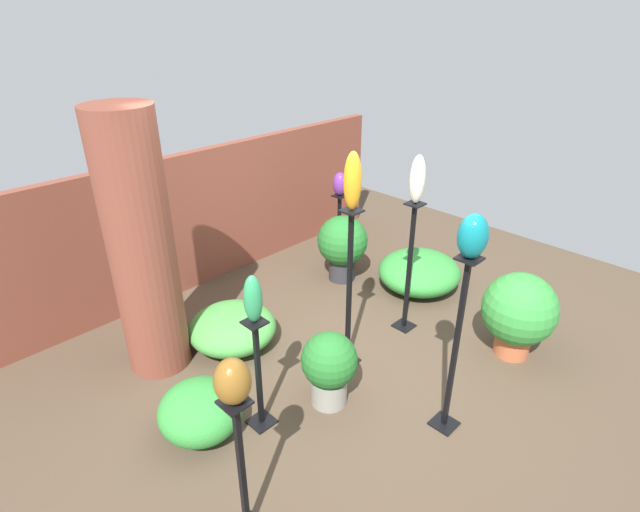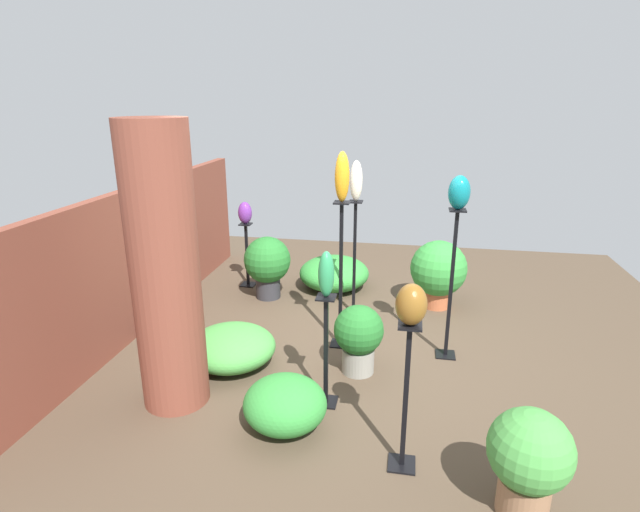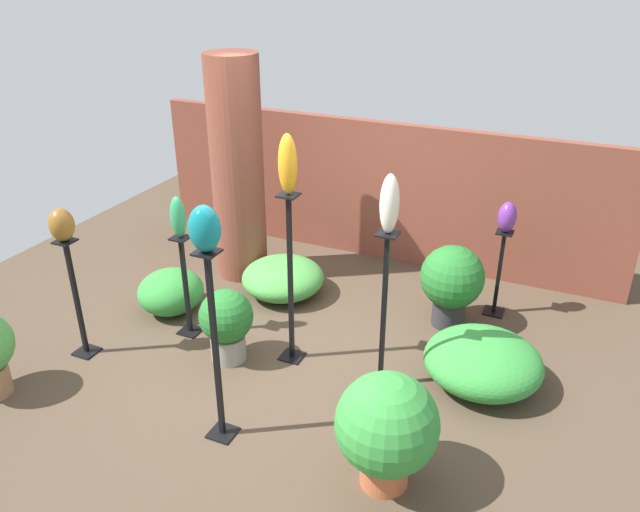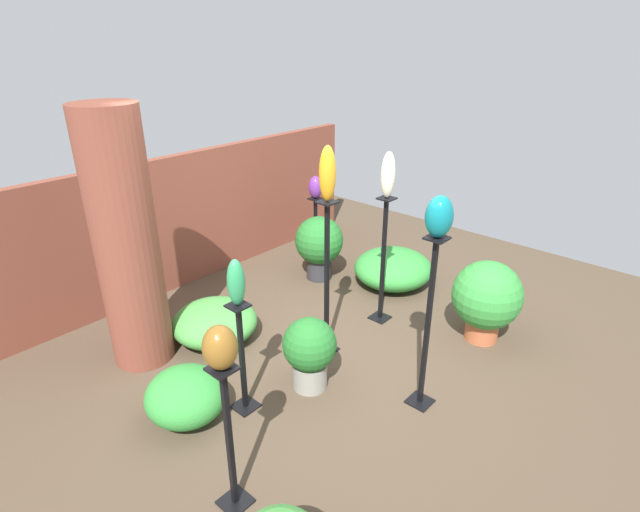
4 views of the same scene
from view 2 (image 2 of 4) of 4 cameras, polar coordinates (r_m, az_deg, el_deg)
ground_plane at (r=5.51m, az=2.47°, el=-10.17°), size 8.00×8.00×0.00m
brick_wall_back at (r=5.94m, az=-20.47°, el=-0.62°), size 5.60×0.12×1.64m
brick_pillar at (r=4.29m, az=-17.30°, el=-1.60°), size 0.57×0.57×2.43m
pedestal_jade at (r=4.36m, az=0.68°, el=-11.38°), size 0.20×0.20×1.01m
pedestal_bronze at (r=3.71m, az=9.72°, el=-16.34°), size 0.20×0.20×1.14m
pedestal_violet at (r=7.09m, az=-8.32°, el=-0.21°), size 0.20×0.20×0.91m
pedestal_amber at (r=5.22m, az=2.39°, el=-2.92°), size 0.20×0.20×1.58m
pedestal_teal at (r=5.17m, az=14.71°, el=-3.88°), size 0.20×0.20×1.56m
pedestal_ivory at (r=6.05m, az=3.95°, el=-0.79°), size 0.20×0.20×1.42m
art_vase_jade at (r=4.04m, az=0.72°, el=-2.10°), size 0.14×0.13×0.39m
art_vase_bronze at (r=3.34m, az=10.40°, el=-5.47°), size 0.21×0.21×0.29m
art_vase_violet at (r=6.92m, az=-8.56°, el=4.90°), size 0.18×0.19×0.30m
art_vase_amber at (r=4.94m, az=2.55°, el=9.03°), size 0.16×0.15×0.50m
art_vase_teal at (r=4.90m, az=15.63°, el=7.01°), size 0.22×0.21×0.32m
art_vase_ivory at (r=5.81m, az=4.16°, el=8.56°), size 0.15×0.14×0.47m
potted_plant_front_left at (r=4.87m, az=4.43°, el=-9.02°), size 0.48×0.48×0.69m
potted_plant_back_center at (r=6.60m, az=-6.04°, el=-0.79°), size 0.62×0.62×0.83m
potted_plant_mid_left at (r=3.61m, az=22.78°, el=-20.47°), size 0.53×0.53×0.75m
potted_plant_mid_right at (r=6.45m, az=13.38°, el=-1.61°), size 0.71×0.71×0.87m
foliage_bed_east at (r=4.20m, az=-4.02°, el=-16.53°), size 0.66×0.68×0.44m
foliage_bed_west at (r=6.97m, az=1.62°, el=-1.97°), size 1.00×0.97×0.44m
foliage_bed_center at (r=5.14m, az=-10.09°, el=-10.20°), size 0.88×0.88×0.38m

